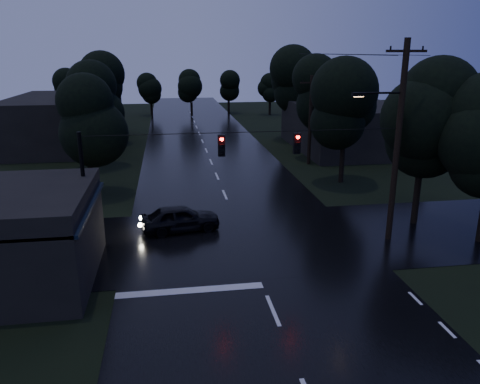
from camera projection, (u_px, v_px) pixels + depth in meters
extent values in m
cube|color=black|center=(211.00, 162.00, 41.29)|extent=(12.00, 120.00, 0.02)
cube|color=black|center=(243.00, 240.00, 24.26)|extent=(60.00, 9.00, 0.02)
cube|color=black|center=(13.00, 210.00, 19.04)|extent=(6.00, 7.00, 0.12)
cube|color=black|center=(89.00, 206.00, 19.47)|extent=(0.30, 7.00, 0.15)
cylinder|color=black|center=(75.00, 276.00, 17.10)|extent=(0.10, 0.10, 3.00)
cylinder|color=black|center=(98.00, 220.00, 22.77)|extent=(0.10, 0.10, 3.00)
cube|color=#FFB866|center=(84.00, 235.00, 18.25)|extent=(0.06, 1.60, 0.50)
cube|color=#FFB866|center=(94.00, 213.00, 20.80)|extent=(0.06, 1.20, 0.50)
cube|color=black|center=(347.00, 127.00, 46.48)|extent=(10.00, 14.00, 4.40)
cube|color=black|center=(66.00, 121.00, 47.99)|extent=(10.00, 16.00, 5.00)
cylinder|color=black|center=(397.00, 144.00, 22.96)|extent=(0.30, 0.30, 10.00)
cube|color=black|center=(407.00, 51.00, 21.69)|extent=(2.00, 0.12, 0.12)
cylinder|color=black|center=(381.00, 93.00, 22.08)|extent=(2.20, 0.10, 0.10)
cube|color=black|center=(358.00, 94.00, 21.93)|extent=(0.60, 0.25, 0.18)
cube|color=#FFB266|center=(358.00, 96.00, 21.96)|extent=(0.45, 0.18, 0.03)
cylinder|color=black|center=(310.00, 121.00, 39.52)|extent=(0.30, 0.30, 7.50)
cube|color=black|center=(312.00, 83.00, 38.61)|extent=(2.00, 0.12, 0.12)
cylinder|color=black|center=(85.00, 197.00, 21.35)|extent=(0.18, 0.18, 6.00)
cylinder|color=black|center=(247.00, 132.00, 21.64)|extent=(15.00, 0.03, 0.03)
cube|color=black|center=(222.00, 146.00, 21.63)|extent=(0.32, 0.25, 1.00)
sphere|color=#FF0C07|center=(222.00, 146.00, 21.49)|extent=(0.18, 0.18, 0.18)
cube|color=black|center=(297.00, 143.00, 22.16)|extent=(0.32, 0.25, 1.00)
sphere|color=#FF0C07|center=(298.00, 144.00, 22.02)|extent=(0.18, 0.18, 0.18)
cylinder|color=black|center=(416.00, 200.00, 26.25)|extent=(0.36, 0.36, 2.80)
sphere|color=black|center=(423.00, 140.00, 25.27)|extent=(4.48, 4.48, 4.48)
sphere|color=black|center=(425.00, 118.00, 24.93)|extent=(4.48, 4.48, 4.48)
sphere|color=black|center=(428.00, 95.00, 24.58)|extent=(4.48, 4.48, 4.48)
cylinder|color=black|center=(91.00, 175.00, 32.05)|extent=(0.36, 0.36, 2.45)
sphere|color=black|center=(87.00, 132.00, 31.20)|extent=(3.92, 3.92, 3.92)
sphere|color=black|center=(85.00, 117.00, 30.89)|extent=(3.92, 3.92, 3.92)
sphere|color=black|center=(84.00, 100.00, 30.59)|extent=(3.92, 3.92, 3.92)
cylinder|color=black|center=(98.00, 151.00, 39.51)|extent=(0.36, 0.36, 2.62)
sphere|color=black|center=(94.00, 113.00, 38.59)|extent=(4.20, 4.20, 4.20)
sphere|color=black|center=(93.00, 99.00, 38.27)|extent=(4.20, 4.20, 4.20)
sphere|color=black|center=(92.00, 85.00, 37.94)|extent=(4.20, 4.20, 4.20)
cylinder|color=black|center=(105.00, 131.00, 48.86)|extent=(0.36, 0.36, 2.80)
sphere|color=black|center=(102.00, 98.00, 47.88)|extent=(4.48, 4.48, 4.48)
sphere|color=black|center=(101.00, 86.00, 47.53)|extent=(4.48, 4.48, 4.48)
sphere|color=black|center=(100.00, 74.00, 47.19)|extent=(4.48, 4.48, 4.48)
cylinder|color=black|center=(342.00, 165.00, 34.65)|extent=(0.36, 0.36, 2.62)
sphere|color=black|center=(344.00, 122.00, 33.73)|extent=(4.20, 4.20, 4.20)
sphere|color=black|center=(345.00, 106.00, 33.41)|extent=(4.20, 4.20, 4.20)
sphere|color=black|center=(347.00, 90.00, 33.08)|extent=(4.20, 4.20, 4.20)
cylinder|color=black|center=(316.00, 143.00, 42.28)|extent=(0.36, 0.36, 2.80)
sphere|color=black|center=(318.00, 105.00, 41.30)|extent=(4.48, 4.48, 4.48)
sphere|color=black|center=(319.00, 92.00, 40.96)|extent=(4.48, 4.48, 4.48)
sphere|color=black|center=(320.00, 78.00, 40.61)|extent=(4.48, 4.48, 4.48)
cylinder|color=black|center=(294.00, 126.00, 51.81)|extent=(0.36, 0.36, 2.97)
sphere|color=black|center=(295.00, 92.00, 50.77)|extent=(4.76, 4.76, 4.76)
sphere|color=black|center=(296.00, 80.00, 50.40)|extent=(4.76, 4.76, 4.76)
sphere|color=black|center=(296.00, 68.00, 50.03)|extent=(4.76, 4.76, 4.76)
imported|color=black|center=(180.00, 218.00, 25.31)|extent=(4.45, 2.34, 1.44)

